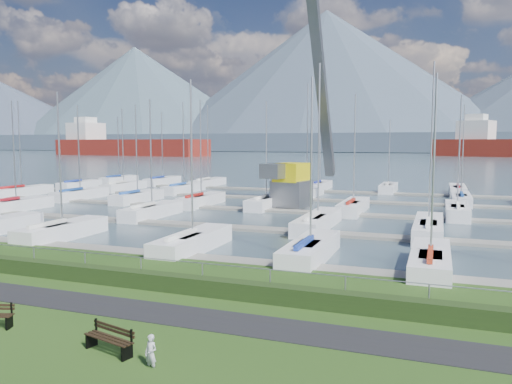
% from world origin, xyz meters
% --- Properties ---
extents(path, '(160.00, 2.00, 0.04)m').
position_xyz_m(path, '(0.00, -3.00, 0.01)').
color(path, black).
rests_on(path, grass).
extents(water, '(800.00, 540.00, 0.20)m').
position_xyz_m(water, '(0.00, 260.00, -0.40)').
color(water, '#3B4D56').
extents(hedge, '(80.00, 0.70, 0.70)m').
position_xyz_m(hedge, '(0.00, -0.40, 0.35)').
color(hedge, '#1F3112').
rests_on(hedge, grass).
extents(fence, '(80.00, 0.04, 0.04)m').
position_xyz_m(fence, '(0.00, 0.00, 1.20)').
color(fence, '#94979C').
rests_on(fence, grass).
extents(foothill, '(900.00, 80.00, 12.00)m').
position_xyz_m(foothill, '(0.00, 330.00, 6.00)').
color(foothill, '#404D5D').
rests_on(foothill, water).
extents(mountains, '(1190.00, 360.00, 115.00)m').
position_xyz_m(mountains, '(7.35, 404.62, 46.68)').
color(mountains, '#3F495D').
rests_on(mountains, water).
extents(docks, '(90.00, 41.60, 0.25)m').
position_xyz_m(docks, '(0.00, 26.00, -0.22)').
color(docks, slate).
rests_on(docks, water).
extents(bench_right, '(1.85, 0.85, 0.85)m').
position_xyz_m(bench_right, '(2.15, -6.50, 0.42)').
color(bench_right, black).
rests_on(bench_right, grass).
extents(person, '(0.44, 0.34, 1.09)m').
position_xyz_m(person, '(3.83, -6.93, 0.54)').
color(person, '#ACAEB3').
rests_on(person, grass).
extents(crane, '(4.74, 13.38, 22.35)m').
position_xyz_m(crane, '(-1.93, 29.93, 5.33)').
color(crane, slate).
rests_on(crane, water).
extents(cargo_ship_west, '(85.11, 29.31, 21.50)m').
position_xyz_m(cargo_ship_west, '(-135.98, 191.27, 3.71)').
color(cargo_ship_west, maroon).
rests_on(cargo_ship_west, water).
extents(sailboat_fleet, '(75.21, 49.76, 13.53)m').
position_xyz_m(sailboat_fleet, '(-2.08, 28.05, 5.34)').
color(sailboat_fleet, '#9A2A14').
rests_on(sailboat_fleet, water).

